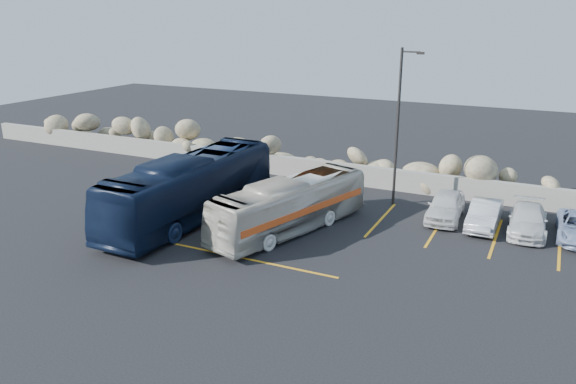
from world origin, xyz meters
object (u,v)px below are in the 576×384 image
at_px(lamppost, 399,123).
at_px(tour_coach, 191,188).
at_px(car_b, 485,214).
at_px(car_a, 446,206).
at_px(vintage_bus, 290,205).
at_px(car_c, 528,220).

bearing_deg(lamppost, tour_coach, -143.01).
bearing_deg(car_b, car_a, 171.55).
bearing_deg(car_a, vintage_bus, -145.12).
bearing_deg(car_c, tour_coach, -163.61).
relative_size(car_b, car_c, 0.93).
bearing_deg(car_a, car_b, -11.11).
height_order(vintage_bus, car_c, vintage_bus).
relative_size(car_a, car_c, 0.98).
xyz_separation_m(vintage_bus, car_a, (6.14, 4.64, -0.55)).
relative_size(tour_coach, car_b, 3.00).
bearing_deg(vintage_bus, car_a, 54.33).
bearing_deg(car_a, tour_coach, -157.10).
bearing_deg(car_b, vintage_bus, -150.93).
bearing_deg(tour_coach, car_b, 22.06).
relative_size(lamppost, car_b, 2.15).
height_order(car_b, car_c, car_b).
bearing_deg(car_b, tour_coach, -158.74).
bearing_deg(car_b, lamppost, 164.44).
height_order(tour_coach, car_a, tour_coach).
relative_size(tour_coach, car_a, 2.85).
relative_size(vintage_bus, car_b, 2.35).
bearing_deg(lamppost, car_b, -16.01).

